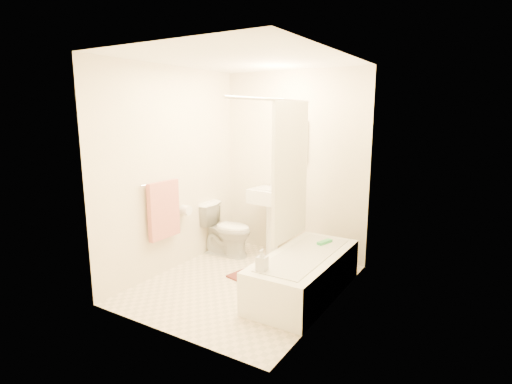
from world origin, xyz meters
The scene contains 17 objects.
floor centered at (0.00, 0.00, 0.00)m, with size 2.40×2.40×0.00m, color beige.
ceiling centered at (0.00, 0.00, 2.40)m, with size 2.40×2.40×0.00m, color white.
wall_back centered at (0.00, 1.20, 1.20)m, with size 2.00×0.02×2.40m, color beige.
wall_left centered at (-1.00, 0.00, 1.20)m, with size 0.02×2.40×2.40m, color beige.
wall_right centered at (1.00, 0.00, 1.20)m, with size 0.02×2.40×2.40m, color beige.
mirror centered at (0.00, 1.18, 1.50)m, with size 0.40×0.03×0.55m, color white.
curtain_rod centered at (0.30, 0.10, 2.00)m, with size 0.03×0.03×1.70m, color silver.
shower_curtain centered at (0.30, 0.50, 1.22)m, with size 0.04×0.80×1.55m, color silver.
towel_bar centered at (-0.96, -0.25, 1.10)m, with size 0.02×0.02×0.60m, color silver.
towel centered at (-0.93, -0.25, 0.78)m, with size 0.06×0.45×0.66m, color #CC7266.
toilet_paper centered at (-0.93, 0.12, 0.70)m, with size 0.12×0.12×0.11m, color white.
toilet centered at (-0.71, 0.67, 0.35)m, with size 0.39×0.70×0.69m, color white.
sink centered at (-0.19, 0.95, 0.49)m, with size 0.50×0.40×0.98m, color white, non-canonical shape.
bathtub centered at (0.67, 0.12, 0.21)m, with size 0.66×1.52×0.43m, color white, non-canonical shape.
bath_mat centered at (0.10, 0.21, 0.01)m, with size 0.67×0.50×0.02m, color #4A2A1F.
soap_bottle centered at (0.51, -0.48, 0.53)m, with size 0.10×0.10×0.21m, color white.
scrub_brush centered at (0.71, 0.55, 0.45)m, with size 0.06×0.20×0.04m, color #3BB85A.
Camera 1 is at (2.28, -3.48, 1.87)m, focal length 28.00 mm.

